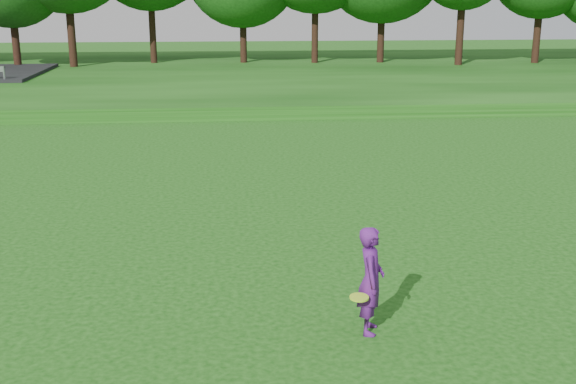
{
  "coord_description": "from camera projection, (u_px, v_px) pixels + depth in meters",
  "views": [
    {
      "loc": [
        -1.03,
        -11.85,
        5.43
      ],
      "look_at": [
        0.25,
        2.86,
        1.3
      ],
      "focal_mm": 45.0,
      "sensor_mm": 36.0,
      "label": 1
    }
  ],
  "objects": [
    {
      "name": "ground",
      "position": [
        288.0,
        305.0,
        12.91
      ],
      "size": [
        140.0,
        140.0,
        0.0
      ],
      "primitive_type": "plane",
      "color": "#11400C",
      "rests_on": "ground"
    },
    {
      "name": "berm",
      "position": [
        241.0,
        75.0,
        45.45
      ],
      "size": [
        130.0,
        30.0,
        0.6
      ],
      "primitive_type": "cube",
      "color": "#11400C",
      "rests_on": "ground"
    },
    {
      "name": "walking_path",
      "position": [
        249.0,
        117.0,
        32.1
      ],
      "size": [
        130.0,
        1.6,
        0.04
      ],
      "primitive_type": "cube",
      "color": "gray",
      "rests_on": "ground"
    },
    {
      "name": "woman",
      "position": [
        371.0,
        280.0,
        11.68
      ],
      "size": [
        0.68,
        0.82,
        1.81
      ],
      "color": "#591973",
      "rests_on": "ground"
    }
  ]
}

